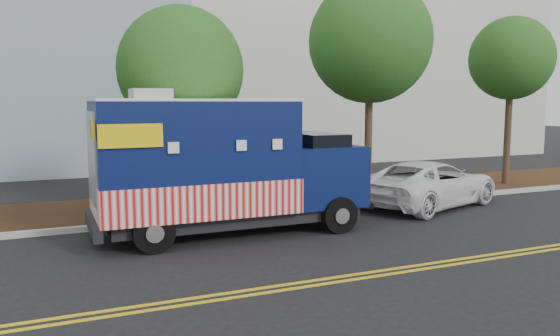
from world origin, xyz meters
name	(u,v)px	position (x,y,z in m)	size (l,w,h in m)	color
ground	(238,230)	(0.00, 0.00, 0.00)	(120.00, 120.00, 0.00)	black
curb	(222,217)	(0.00, 1.40, 0.07)	(120.00, 0.18, 0.15)	#9E9E99
mulch_strip	(202,204)	(0.00, 3.50, 0.07)	(120.00, 4.00, 0.15)	black
centerline_near	(316,280)	(0.00, -4.45, 0.01)	(120.00, 0.10, 0.01)	gold
centerline_far	(323,284)	(0.00, -4.70, 0.01)	(120.00, 0.10, 0.01)	gold
tree_b	(181,70)	(-0.77, 2.78, 4.27)	(3.71, 3.71, 6.13)	#38281C
tree_c	(370,42)	(5.71, 2.71, 5.35)	(4.17, 4.17, 7.45)	#38281C
tree_d	(511,59)	(11.99, 2.60, 4.96)	(3.16, 3.16, 6.56)	#38281C
sign_post	(121,182)	(-2.71, 1.73, 1.20)	(0.06, 0.06, 2.40)	#473828
food_truck	(218,169)	(-0.60, -0.19, 1.65)	(6.93, 2.69, 3.64)	black
white_car	(430,184)	(6.71, 0.64, 0.73)	(2.43, 5.26, 1.46)	white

